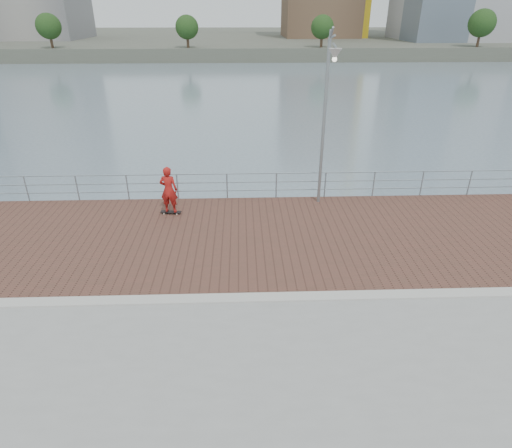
{
  "coord_description": "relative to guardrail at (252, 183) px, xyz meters",
  "views": [
    {
      "loc": [
        -0.42,
        -9.6,
        7.18
      ],
      "look_at": [
        0.0,
        2.0,
        1.3
      ],
      "focal_mm": 30.0,
      "sensor_mm": 36.0,
      "label": 1
    }
  ],
  "objects": [
    {
      "name": "street_lamp",
      "position": [
        2.74,
        -0.96,
        3.8
      ],
      "size": [
        0.46,
        1.34,
        6.32
      ],
      "color": "gray",
      "rests_on": "brick_lane"
    },
    {
      "name": "water",
      "position": [
        -0.0,
        -7.0,
        -2.69
      ],
      "size": [
        400.0,
        400.0,
        0.0
      ],
      "primitive_type": "plane",
      "color": "slate",
      "rests_on": "ground"
    },
    {
      "name": "far_shore",
      "position": [
        -0.0,
        115.5,
        -1.44
      ],
      "size": [
        320.0,
        95.0,
        2.5
      ],
      "primitive_type": "cube",
      "color": "#4C5142",
      "rests_on": "ground"
    },
    {
      "name": "brick_lane",
      "position": [
        -0.0,
        -3.4,
        -0.68
      ],
      "size": [
        40.0,
        6.8,
        0.02
      ],
      "primitive_type": "cube",
      "color": "brown",
      "rests_on": "seawall"
    },
    {
      "name": "curb",
      "position": [
        -0.0,
        -7.0,
        -0.66
      ],
      "size": [
        40.0,
        0.4,
        0.06
      ],
      "primitive_type": "cube",
      "color": "#B7B5AD",
      "rests_on": "seawall"
    },
    {
      "name": "skateboard",
      "position": [
        -3.19,
        -1.46,
        -0.6
      ],
      "size": [
        0.81,
        0.31,
        0.09
      ],
      "rotation": [
        0.0,
        0.0,
        -0.13
      ],
      "color": "black",
      "rests_on": "brick_lane"
    },
    {
      "name": "guardrail",
      "position": [
        0.0,
        0.0,
        0.0
      ],
      "size": [
        39.06,
        0.06,
        1.13
      ],
      "color": "#8C9EA8",
      "rests_on": "brick_lane"
    },
    {
      "name": "skateboarder",
      "position": [
        -3.19,
        -1.46,
        0.33
      ],
      "size": [
        0.72,
        0.52,
        1.83
      ],
      "primitive_type": "imported",
      "rotation": [
        0.0,
        0.0,
        3.01
      ],
      "color": "#AB1A16",
      "rests_on": "skateboard"
    },
    {
      "name": "shoreline_trees",
      "position": [
        5.53,
        70.0,
        3.49
      ],
      "size": [
        144.21,
        4.97,
        6.62
      ],
      "color": "#473323",
      "rests_on": "far_shore"
    }
  ]
}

